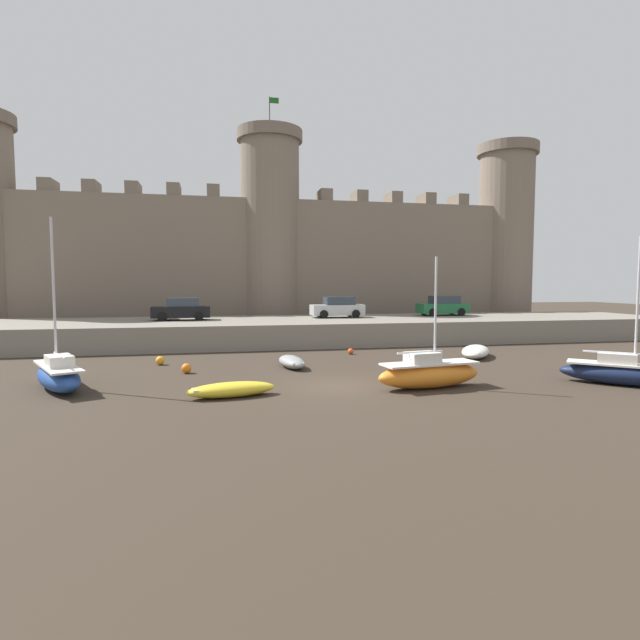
# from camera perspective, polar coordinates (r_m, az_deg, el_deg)

# --- Properties ---
(ground_plane) EXTENTS (160.00, 160.00, 0.00)m
(ground_plane) POSITION_cam_1_polar(r_m,az_deg,el_deg) (21.14, 2.05, -7.57)
(ground_plane) COLOR #382D23
(quay_road) EXTENTS (60.16, 10.00, 1.63)m
(quay_road) POSITION_cam_1_polar(r_m,az_deg,el_deg) (37.14, -4.01, -1.19)
(quay_road) COLOR gray
(quay_road) RESTS_ON ground
(castle) EXTENTS (54.14, 5.98, 21.21)m
(castle) POSITION_cam_1_polar(r_m,az_deg,el_deg) (46.94, -5.68, 8.25)
(castle) COLOR #7A6B5B
(castle) RESTS_ON ground
(rowboat_midflat_right) EXTENTS (3.50, 1.64, 0.57)m
(rowboat_midflat_right) POSITION_cam_1_polar(r_m,az_deg,el_deg) (19.43, -10.10, -7.79)
(rowboat_midflat_right) COLOR yellow
(rowboat_midflat_right) RESTS_ON ground
(rowboat_midflat_centre) EXTENTS (1.49, 2.93, 0.61)m
(rowboat_midflat_centre) POSITION_cam_1_polar(r_m,az_deg,el_deg) (25.64, -3.27, -4.75)
(rowboat_midflat_centre) COLOR gray
(rowboat_midflat_centre) RESTS_ON ground
(sailboat_foreground_right) EXTENTS (3.31, 4.84, 6.98)m
(sailboat_foreground_right) POSITION_cam_1_polar(r_m,az_deg,el_deg) (22.95, -27.74, -5.58)
(sailboat_foreground_right) COLOR #234793
(sailboat_foreground_right) RESTS_ON ground
(sailboat_foreground_centre) EXTENTS (4.76, 4.46, 6.26)m
(sailboat_foreground_centre) POSITION_cam_1_polar(r_m,az_deg,el_deg) (24.84, 31.60, -5.12)
(sailboat_foreground_centre) COLOR #141E3D
(sailboat_foreground_centre) RESTS_ON ground
(rowboat_foreground_left) EXTENTS (3.40, 4.02, 0.69)m
(rowboat_foreground_left) POSITION_cam_1_polar(r_m,az_deg,el_deg) (30.48, 17.34, -3.42)
(rowboat_foreground_left) COLOR silver
(rowboat_foreground_left) RESTS_ON ground
(sailboat_near_channel_left) EXTENTS (4.83, 2.08, 5.41)m
(sailboat_near_channel_left) POSITION_cam_1_polar(r_m,az_deg,el_deg) (21.18, 12.36, -5.94)
(sailboat_near_channel_left) COLOR orange
(sailboat_near_channel_left) RESTS_ON ground
(mooring_buoy_near_shore) EXTENTS (0.48, 0.48, 0.48)m
(mooring_buoy_near_shore) POSITION_cam_1_polar(r_m,az_deg,el_deg) (24.87, -15.02, -5.36)
(mooring_buoy_near_shore) COLOR orange
(mooring_buoy_near_shore) RESTS_ON ground
(mooring_buoy_mid_mud) EXTENTS (0.36, 0.36, 0.36)m
(mooring_buoy_mid_mud) POSITION_cam_1_polar(r_m,az_deg,el_deg) (30.44, 3.52, -3.59)
(mooring_buoy_mid_mud) COLOR #E04C1E
(mooring_buoy_mid_mud) RESTS_ON ground
(mooring_buoy_off_centre) EXTENTS (0.47, 0.47, 0.47)m
(mooring_buoy_off_centre) POSITION_cam_1_polar(r_m,az_deg,el_deg) (27.78, -17.80, -4.43)
(mooring_buoy_off_centre) COLOR orange
(mooring_buoy_off_centre) RESTS_ON ground
(car_quay_east) EXTENTS (4.14, 1.95, 1.62)m
(car_quay_east) POSITION_cam_1_polar(r_m,az_deg,el_deg) (39.12, 2.04, 1.43)
(car_quay_east) COLOR #B2B5B7
(car_quay_east) RESTS_ON quay_road
(car_quay_west) EXTENTS (4.14, 1.95, 1.62)m
(car_quay_west) POSITION_cam_1_polar(r_m,az_deg,el_deg) (37.61, -15.53, 1.17)
(car_quay_west) COLOR black
(car_quay_west) RESTS_ON quay_road
(car_quay_centre_west) EXTENTS (4.14, 1.95, 1.62)m
(car_quay_centre_west) POSITION_cam_1_polar(r_m,az_deg,el_deg) (42.78, 13.88, 1.55)
(car_quay_centre_west) COLOR #1E6638
(car_quay_centre_west) RESTS_ON quay_road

